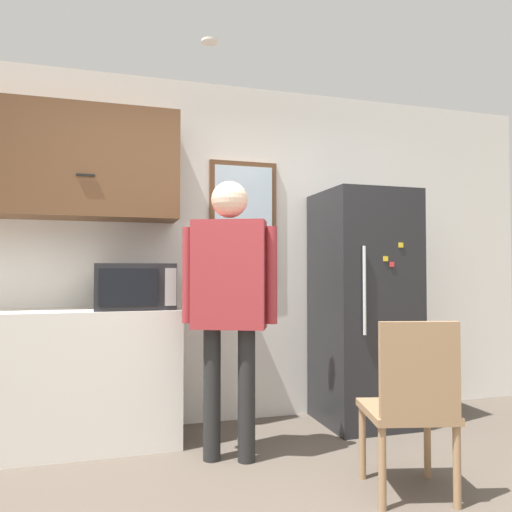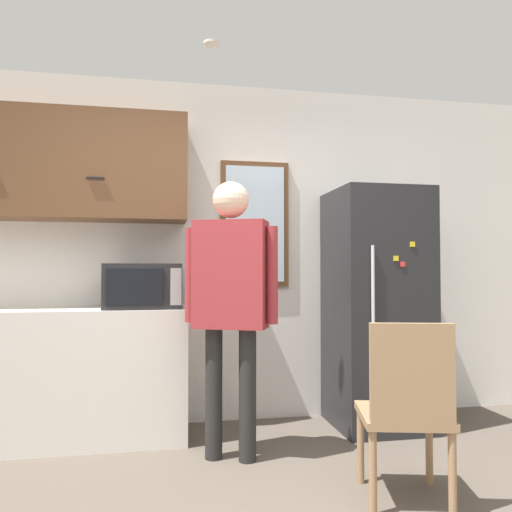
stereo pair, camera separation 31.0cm
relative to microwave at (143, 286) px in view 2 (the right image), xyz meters
The scene contains 9 objects.
back_wall 0.71m from the microwave, 33.95° to the left, with size 6.00×0.06×2.70m.
counter 0.92m from the microwave, behind, with size 1.96×0.57×0.93m.
upper_cabinets 1.11m from the microwave, 166.99° to the left, with size 1.96×0.39×0.78m.
microwave is the anchor object (origin of this frame).
person 0.74m from the microwave, 40.60° to the right, with size 0.57×0.38×1.76m.
refrigerator 1.78m from the microwave, ahead, with size 0.68×0.71×1.82m.
chair 1.94m from the microwave, 43.33° to the right, with size 0.53×0.53×0.94m.
window 1.05m from the microwave, 20.62° to the left, with size 0.56×0.05×1.01m.
ceiling_light 1.71m from the microwave, 43.74° to the right, with size 0.11×0.11×0.01m.
Camera 2 is at (-0.43, -1.90, 1.19)m, focal length 35.00 mm.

